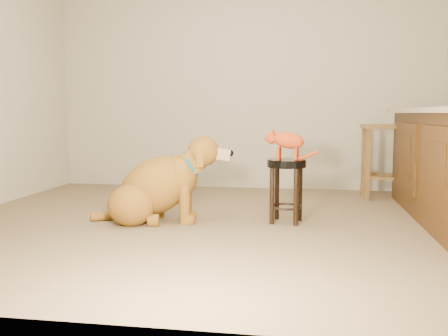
% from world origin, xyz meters
% --- Properties ---
extents(floor, '(4.50, 4.00, 0.01)m').
position_xyz_m(floor, '(0.00, 0.00, 0.00)').
color(floor, brown).
rests_on(floor, ground).
extents(room_shell, '(4.54, 4.04, 2.62)m').
position_xyz_m(room_shell, '(0.00, 0.00, 1.68)').
color(room_shell, '#ABA38A').
rests_on(room_shell, ground).
extents(padded_stool, '(0.32, 0.32, 0.52)m').
position_xyz_m(padded_stool, '(0.58, 0.14, 0.37)').
color(padded_stool, black).
rests_on(padded_stool, ground).
extents(wood_stool, '(0.42, 0.42, 0.78)m').
position_xyz_m(wood_stool, '(1.53, 1.49, 0.41)').
color(wood_stool, brown).
rests_on(wood_stool, ground).
extents(golden_retriever, '(1.19, 0.64, 0.76)m').
position_xyz_m(golden_retriever, '(-0.48, -0.00, 0.28)').
color(golden_retriever, brown).
rests_on(golden_retriever, ground).
extents(tabby_kitten, '(0.44, 0.17, 0.27)m').
position_xyz_m(tabby_kitten, '(0.57, 0.14, 0.67)').
color(tabby_kitten, '#A33510').
rests_on(tabby_kitten, padded_stool).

